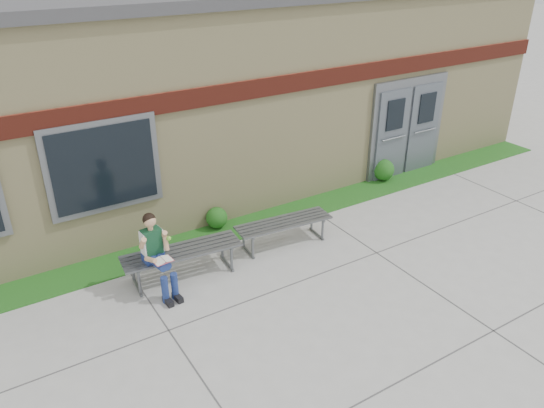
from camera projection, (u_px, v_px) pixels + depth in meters
ground at (351, 284)px, 8.72m from camera, size 80.00×80.00×0.00m
grass_strip at (269, 219)px, 10.69m from camera, size 16.00×0.80×0.02m
school_building at (192, 81)px, 12.31m from camera, size 16.20×6.22×4.20m
bench_left at (182, 256)px, 8.75m from camera, size 2.01×0.73×0.51m
bench_right at (284, 226)px, 9.71m from camera, size 1.84×0.67×0.47m
girl at (157, 252)px, 8.22m from camera, size 0.48×0.78×1.36m
shrub_mid at (217, 218)px, 10.29m from camera, size 0.42×0.42×0.42m
shrub_east at (383, 170)px, 12.31m from camera, size 0.50×0.50×0.50m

